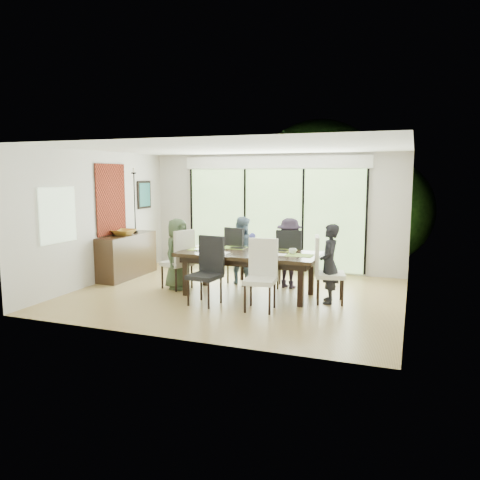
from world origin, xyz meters
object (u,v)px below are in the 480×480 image
(table_top, at_px, (249,254))
(chair_far_right, at_px, (289,258))
(person_far_right, at_px, (289,253))
(vase, at_px, (252,249))
(chair_far_left, at_px, (242,255))
(chair_near_right, at_px, (260,275))
(cup_c, at_px, (293,251))
(person_left_end, at_px, (177,254))
(cup_b, at_px, (255,251))
(laptop, at_px, (205,250))
(cup_a, at_px, (217,246))
(chair_near_left, at_px, (205,271))
(chair_left_end, at_px, (177,259))
(person_right_end, at_px, (329,264))
(chair_right_end, at_px, (330,270))
(bowl, at_px, (124,232))
(sideboard, at_px, (127,256))
(person_far_left, at_px, (242,250))

(table_top, height_order, chair_far_right, chair_far_right)
(person_far_right, xyz_separation_m, vase, (-0.50, -0.78, 0.18))
(chair_far_left, relative_size, chair_near_right, 1.00)
(table_top, bearing_deg, cup_c, 7.13)
(person_left_end, relative_size, cup_c, 10.40)
(person_left_end, xyz_separation_m, cup_b, (1.63, -0.10, 0.16))
(person_left_end, distance_m, cup_b, 1.64)
(chair_far_left, height_order, laptop, chair_far_left)
(chair_far_right, height_order, cup_a, chair_far_right)
(chair_far_left, distance_m, person_far_right, 1.01)
(chair_far_right, bearing_deg, cup_a, 19.47)
(chair_near_left, bearing_deg, cup_b, 57.34)
(person_far_right, bearing_deg, person_left_end, 32.81)
(vase, bearing_deg, table_top, -135.00)
(chair_left_end, bearing_deg, person_far_right, 132.97)
(person_right_end, bearing_deg, cup_c, -110.04)
(table_top, xyz_separation_m, chair_left_end, (-1.50, -0.00, -0.18))
(chair_right_end, bearing_deg, cup_b, 81.89)
(chair_far_right, xyz_separation_m, laptop, (-1.40, -0.95, 0.23))
(chair_far_left, relative_size, chair_far_right, 1.00)
(person_right_end, bearing_deg, bowl, -107.28)
(table_top, distance_m, chair_left_end, 1.51)
(person_left_end, relative_size, person_right_end, 1.00)
(person_far_right, bearing_deg, chair_near_right, 98.89)
(person_right_end, relative_size, cup_a, 10.40)
(chair_right_end, xyz_separation_m, cup_c, (-0.70, 0.10, 0.27))
(chair_left_end, bearing_deg, chair_near_right, 87.42)
(laptop, xyz_separation_m, cup_b, (1.00, 0.00, 0.04))
(person_far_right, distance_m, laptop, 1.69)
(chair_far_right, relative_size, bowl, 2.39)
(chair_far_right, distance_m, laptop, 1.71)
(table_top, height_order, person_right_end, person_right_end)
(chair_left_end, distance_m, person_right_end, 2.98)
(cup_b, xyz_separation_m, sideboard, (-3.15, 0.64, -0.39))
(chair_near_left, relative_size, person_left_end, 0.85)
(cup_c, distance_m, bowl, 3.82)
(person_left_end, xyz_separation_m, bowl, (-1.52, 0.44, 0.30))
(chair_near_right, bearing_deg, cup_b, 109.18)
(chair_far_left, height_order, person_far_right, person_far_right)
(person_right_end, distance_m, sideboard, 4.52)
(chair_far_right, relative_size, person_far_left, 0.85)
(chair_right_end, xyz_separation_m, laptop, (-2.35, -0.10, 0.23))
(chair_near_right, bearing_deg, laptop, 145.04)
(cup_a, bearing_deg, laptop, -120.96)
(person_far_right, relative_size, laptop, 3.91)
(chair_far_left, relative_size, vase, 9.17)
(chair_left_end, xyz_separation_m, cup_a, (0.80, 0.15, 0.27))
(sideboard, bearing_deg, chair_left_end, -19.77)
(chair_near_left, bearing_deg, person_left_end, 145.91)
(person_right_end, bearing_deg, person_far_left, -124.95)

